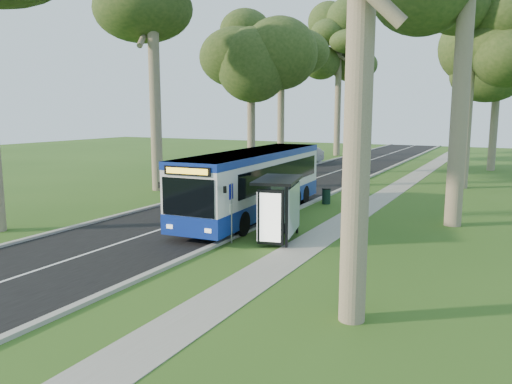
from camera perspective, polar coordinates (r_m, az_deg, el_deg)
ground at (r=20.41m, az=-1.93°, el=-5.01°), size 120.00×120.00×0.00m
road at (r=30.68m, az=1.53°, el=-0.19°), size 7.00×100.00×0.02m
kerb_east at (r=29.33m, az=7.69°, el=-0.60°), size 0.25×100.00×0.12m
kerb_west at (r=32.34m, az=-4.06°, el=0.37°), size 0.25×100.00×0.12m
centre_line at (r=30.68m, az=1.53°, el=-0.16°), size 0.12×100.00×0.00m
footpath at (r=28.49m, az=13.37°, el=-1.16°), size 1.50×100.00×0.02m
bus at (r=23.76m, az=-0.22°, el=1.02°), size 3.14×11.99×3.15m
bus_stop_sign at (r=18.98m, az=-2.85°, el=-1.56°), size 0.10×0.33×2.34m
bus_shelter at (r=19.09m, az=2.40°, el=-0.75°), size 2.14×3.11×2.44m
litter_bin at (r=27.55m, az=8.03°, el=-0.45°), size 0.49×0.49×0.87m
car_white at (r=42.76m, az=0.86°, el=3.36°), size 2.51×4.19×1.34m
car_silver at (r=48.15m, az=5.82°, el=4.12°), size 1.82×4.84×1.58m
tree_west_c at (r=40.17m, az=-0.56°, el=15.87°), size 5.20×5.20×13.04m
tree_west_d at (r=50.20m, az=2.93°, el=16.86°), size 5.20×5.20×15.83m
tree_west_e at (r=58.66m, az=9.50°, el=16.55°), size 5.20×5.20×17.10m
tree_east_c at (r=35.80m, az=23.56°, el=17.49°), size 5.20×5.20×14.34m
tree_east_d at (r=47.52m, az=26.06°, el=14.19°), size 5.20×5.20×13.35m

